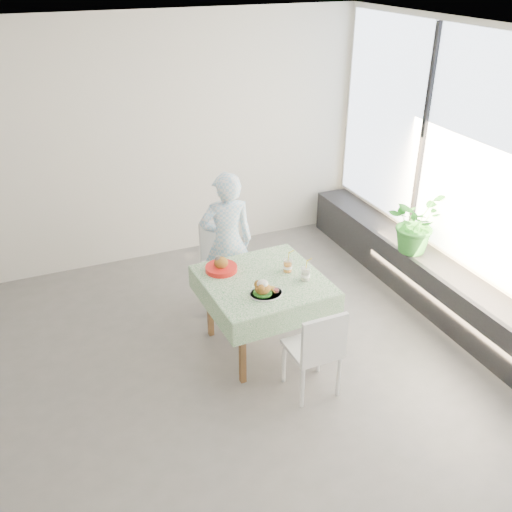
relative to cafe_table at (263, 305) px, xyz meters
name	(u,v)px	position (x,y,z in m)	size (l,w,h in m)	color
floor	(183,388)	(-0.87, -0.27, -0.46)	(6.00, 6.00, 0.00)	#5F5D5A
ceiling	(156,46)	(-0.87, -0.27, 2.34)	(6.00, 6.00, 0.00)	white
wall_back	(110,148)	(-0.87, 2.23, 0.94)	(6.00, 0.02, 2.80)	silver
wall_front	(346,512)	(-0.87, -2.77, 0.94)	(6.00, 0.02, 2.80)	silver
wall_right	(485,186)	(2.13, -0.27, 0.94)	(0.02, 5.00, 2.80)	silver
window_pane	(488,160)	(2.10, -0.27, 1.19)	(0.01, 4.80, 2.18)	#D1E0F9
window_ledge	(448,295)	(1.93, -0.27, -0.21)	(0.40, 4.80, 0.50)	black
cafe_table	(263,305)	(0.00, 0.00, 0.00)	(1.08, 1.08, 0.74)	brown
chair_far	(226,280)	(-0.05, 0.85, -0.19)	(0.43, 0.43, 0.89)	white
chair_near	(312,365)	(0.13, -0.72, -0.20)	(0.40, 0.40, 0.84)	white
diner	(227,243)	(-0.05, 0.79, 0.28)	(0.54, 0.36, 1.49)	#94CBED
main_dish	(264,290)	(-0.10, -0.25, 0.33)	(0.29, 0.29, 0.15)	white
juice_cup_orange	(288,266)	(0.26, 0.03, 0.34)	(0.09, 0.09, 0.24)	white
juice_cup_lemonade	(305,274)	(0.34, -0.16, 0.34)	(0.09, 0.09, 0.24)	white
second_dish	(221,267)	(-0.29, 0.29, 0.32)	(0.29, 0.29, 0.14)	red
potted_plant	(415,222)	(1.86, 0.31, 0.36)	(0.58, 0.51, 0.65)	#277125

